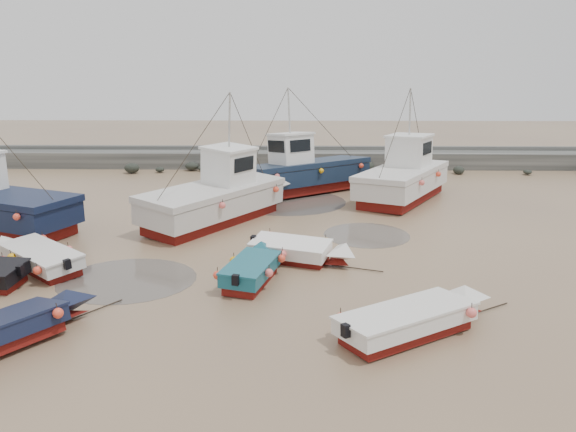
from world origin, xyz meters
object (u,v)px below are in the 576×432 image
dinghy_0 (37,254)px  cabin_boat_3 (407,176)px  dinghy_3 (417,316)px  dinghy_5 (300,248)px  person (201,219)px  cabin_boat_2 (299,172)px  cabin_boat_1 (221,195)px  dinghy_2 (254,265)px  dinghy_1 (0,329)px

dinghy_0 → cabin_boat_3: 20.02m
dinghy_3 → dinghy_5: size_ratio=1.14×
dinghy_5 → person: size_ratio=3.09×
person → dinghy_5: bearing=95.1°
dinghy_3 → cabin_boat_3: bearing=138.5°
cabin_boat_2 → dinghy_0: bearing=107.6°
dinghy_5 → cabin_boat_1: size_ratio=0.51×
dinghy_2 → cabin_boat_2: size_ratio=0.52×
dinghy_0 → dinghy_3: same height
dinghy_2 → dinghy_3: (4.96, -4.08, -0.03)m
dinghy_3 → dinghy_2: bearing=-161.5°
dinghy_0 → cabin_boat_3: (16.13, 11.82, 0.78)m
dinghy_0 → cabin_boat_3: size_ratio=0.54×
person → cabin_boat_3: bearing=170.2°
cabin_boat_1 → person: (-1.11, 0.32, -1.31)m
dinghy_1 → cabin_boat_1: (4.28, 13.13, 0.77)m
dinghy_5 → cabin_boat_2: bearing=-159.6°
dinghy_0 → cabin_boat_3: bearing=-12.9°
cabin_boat_2 → cabin_boat_3: 6.33m
dinghy_0 → dinghy_2: bearing=-57.4°
cabin_boat_1 → dinghy_5: bearing=-23.9°
cabin_boat_3 → cabin_boat_1: bearing=-122.7°
dinghy_1 → cabin_boat_3: (14.29, 18.13, 0.79)m
cabin_boat_3 → person: cabin_boat_3 is taller
dinghy_3 → cabin_boat_2: cabin_boat_2 is taller
cabin_boat_2 → person: bearing=105.1°
dinghy_2 → cabin_boat_1: (-2.20, 8.03, 0.74)m
dinghy_5 → cabin_boat_1: 7.23m
cabin_boat_1 → dinghy_0: bearing=-98.1°
cabin_boat_1 → cabin_boat_3: 11.19m
dinghy_3 → dinghy_5: (-3.32, 6.03, 0.02)m
dinghy_0 → dinghy_5: bearing=-44.9°
dinghy_1 → cabin_boat_1: 13.83m
dinghy_0 → dinghy_3: size_ratio=0.90×
cabin_boat_1 → cabin_boat_2: (3.80, 6.22, 0.00)m
dinghy_0 → cabin_boat_1: cabin_boat_1 is taller
dinghy_1 → cabin_boat_2: size_ratio=0.57×
dinghy_2 → dinghy_5: 2.55m
dinghy_3 → cabin_boat_1: 14.09m
dinghy_1 → cabin_boat_1: size_ratio=0.56×
dinghy_0 → cabin_boat_1: (6.12, 6.83, 0.77)m
dinghy_0 → cabin_boat_3: cabin_boat_3 is taller
cabin_boat_1 → dinghy_1: bearing=-74.3°
cabin_boat_1 → cabin_boat_3: same height
dinghy_1 → cabin_boat_2: 20.99m
dinghy_1 → cabin_boat_3: bearing=88.1°
dinghy_2 → cabin_boat_3: cabin_boat_3 is taller
dinghy_5 → cabin_boat_3: cabin_boat_3 is taller
dinghy_1 → dinghy_5: same height
dinghy_1 → dinghy_3: bearing=41.4°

